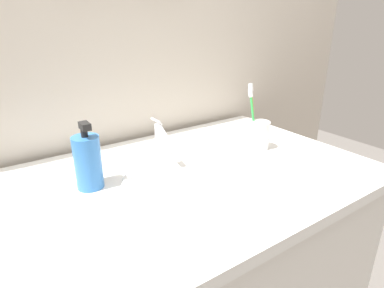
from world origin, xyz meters
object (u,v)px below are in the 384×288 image
faucet (163,140)px  toothbrush_yellow (253,111)px  soap_dispenser (88,162)px  toothbrush_cup (259,135)px  toothbrush_green (253,115)px

faucet → toothbrush_yellow: 0.30m
toothbrush_yellow → soap_dispenser: 0.53m
toothbrush_cup → toothbrush_yellow: (-0.01, 0.03, 0.07)m
toothbrush_cup → soap_dispenser: (-0.53, 0.05, 0.02)m
toothbrush_cup → toothbrush_yellow: 0.08m
toothbrush_cup → toothbrush_yellow: toothbrush_yellow is taller
toothbrush_cup → faucet: bearing=158.2°
toothbrush_green → soap_dispenser: bearing=176.4°
faucet → toothbrush_green: size_ratio=0.88×
toothbrush_cup → toothbrush_green: 0.07m
toothbrush_green → toothbrush_yellow: size_ratio=0.92×
toothbrush_green → toothbrush_yellow: 0.01m
faucet → soap_dispenser: (-0.24, -0.06, 0.02)m
toothbrush_cup → toothbrush_green: (-0.01, 0.02, 0.06)m
faucet → toothbrush_green: (0.27, -0.09, 0.06)m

